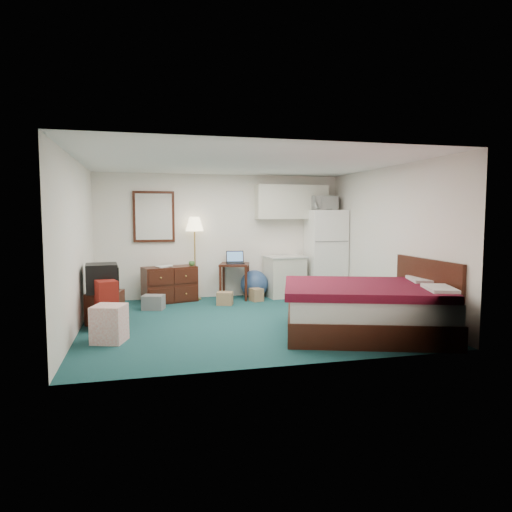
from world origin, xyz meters
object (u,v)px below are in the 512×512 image
object	(u,v)px
dresser	(170,284)
suitcase	(106,304)
bed	(366,310)
floor_lamp	(195,258)
fridge	(325,253)
desk	(234,281)
kitchen_counter	(285,277)
tv_stand	(105,307)

from	to	relation	value
dresser	suitcase	bearing A→B (deg)	-134.85
suitcase	bed	bearing A→B (deg)	-36.09
floor_lamp	fridge	bearing A→B (deg)	-4.03
dresser	fridge	distance (m)	3.26
floor_lamp	suitcase	world-z (taller)	floor_lamp
dresser	desk	bearing A→B (deg)	-14.98
kitchen_counter	tv_stand	xyz separation A→B (m)	(-3.42, -1.49, -0.16)
kitchen_counter	floor_lamp	bearing A→B (deg)	169.28
bed	suitcase	world-z (taller)	suitcase
kitchen_counter	fridge	bearing A→B (deg)	-9.66
tv_stand	suitcase	bearing A→B (deg)	-71.56
desk	dresser	bearing A→B (deg)	-162.09
desk	fridge	size ratio (longest dim) A/B	0.40
desk	tv_stand	world-z (taller)	desk
dresser	kitchen_counter	world-z (taller)	kitchen_counter
bed	floor_lamp	bearing A→B (deg)	140.66
fridge	suitcase	size ratio (longest dim) A/B	2.47
dresser	tv_stand	distance (m)	1.84
dresser	desk	size ratio (longest dim) A/B	1.41
suitcase	dresser	bearing A→B (deg)	43.80
tv_stand	bed	bearing A→B (deg)	-12.25
floor_lamp	desk	world-z (taller)	floor_lamp
desk	suitcase	size ratio (longest dim) A/B	0.99
bed	desk	bearing A→B (deg)	130.73
floor_lamp	desk	bearing A→B (deg)	-10.02
kitchen_counter	fridge	world-z (taller)	fridge
kitchen_counter	bed	distance (m)	3.12
dresser	suitcase	world-z (taller)	suitcase
fridge	bed	distance (m)	3.18
dresser	bed	world-z (taller)	bed
desk	fridge	bearing A→B (deg)	15.70
tv_stand	suitcase	distance (m)	0.39
desk	kitchen_counter	size ratio (longest dim) A/B	0.88
floor_lamp	fridge	size ratio (longest dim) A/B	0.92
desk	kitchen_counter	distance (m)	1.06
floor_lamp	bed	bearing A→B (deg)	-57.74
fridge	bed	xyz separation A→B (m)	(-0.65, -3.06, -0.54)
bed	tv_stand	xyz separation A→B (m)	(-3.64, 1.62, -0.11)
dresser	floor_lamp	world-z (taller)	floor_lamp
bed	suitcase	size ratio (longest dim) A/B	3.03
fridge	tv_stand	xyz separation A→B (m)	(-4.29, -1.44, -0.65)
desk	suitcase	xyz separation A→B (m)	(-2.32, -1.86, 0.00)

